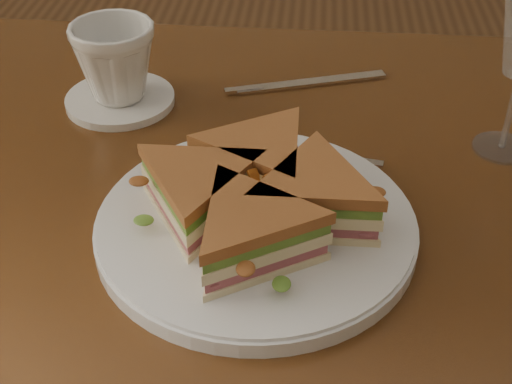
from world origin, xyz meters
TOP-DOWN VIEW (x-y plane):
  - table at (0.00, 0.00)m, footprint 1.20×0.80m
  - plate at (0.00, -0.07)m, footprint 0.31×0.31m
  - sandwich_wedges at (0.00, -0.07)m, footprint 0.25×0.25m
  - crisps_mound at (0.00, -0.07)m, footprint 0.09×0.09m
  - spoon at (-0.00, 0.08)m, footprint 0.18×0.05m
  - knife at (0.04, 0.23)m, footprint 0.21×0.08m
  - saucer at (-0.19, 0.17)m, footprint 0.13×0.13m
  - coffee_cup at (-0.19, 0.17)m, footprint 0.13×0.13m

SIDE VIEW (x-z plane):
  - table at x=0.00m, z-range 0.28..1.03m
  - knife at x=0.04m, z-range 0.75..0.75m
  - spoon at x=0.00m, z-range 0.75..0.76m
  - saucer at x=-0.19m, z-range 0.75..0.76m
  - plate at x=0.00m, z-range 0.75..0.77m
  - crisps_mound at x=0.00m, z-range 0.77..0.82m
  - sandwich_wedges at x=0.00m, z-range 0.77..0.82m
  - coffee_cup at x=-0.19m, z-range 0.76..0.85m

